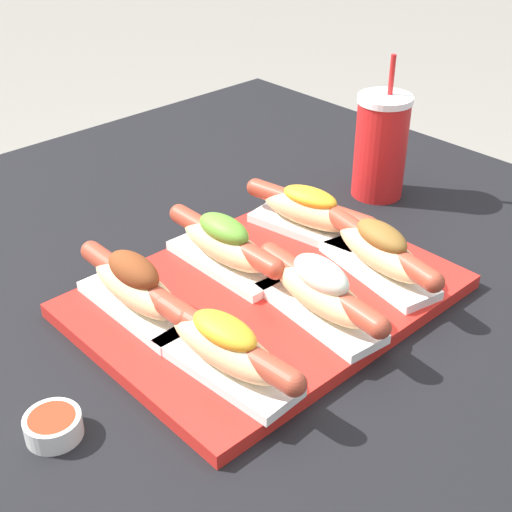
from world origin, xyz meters
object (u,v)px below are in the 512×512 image
at_px(hot_dog_0, 225,347).
at_px(hot_dog_4, 224,244).
at_px(serving_tray, 267,295).
at_px(hot_dog_1, 320,292).
at_px(hot_dog_2, 380,251).
at_px(sauce_bowl, 53,425).
at_px(hot_dog_5, 309,211).
at_px(drink_cup, 381,146).
at_px(hot_dog_3, 135,287).

relative_size(hot_dog_0, hot_dog_4, 1.00).
height_order(serving_tray, hot_dog_1, hot_dog_1).
relative_size(hot_dog_2, hot_dog_4, 0.98).
bearing_deg(hot_dog_1, serving_tray, 94.42).
height_order(hot_dog_2, sauce_bowl, hot_dog_2).
height_order(serving_tray, hot_dog_5, hot_dog_5).
bearing_deg(sauce_bowl, hot_dog_0, -19.20).
relative_size(hot_dog_1, hot_dog_2, 1.01).
bearing_deg(drink_cup, hot_dog_0, -159.59).
bearing_deg(hot_dog_1, hot_dog_4, 93.63).
relative_size(hot_dog_2, hot_dog_5, 1.00).
bearing_deg(drink_cup, hot_dog_3, -177.23).
xyz_separation_m(hot_dog_0, hot_dog_5, (0.28, 0.15, -0.00)).
distance_m(serving_tray, hot_dog_4, 0.09).
height_order(serving_tray, drink_cup, drink_cup).
xyz_separation_m(serving_tray, sauce_bowl, (-0.31, -0.02, 0.00)).
bearing_deg(serving_tray, sauce_bowl, -176.14).
bearing_deg(hot_dog_3, hot_dog_4, 1.21).
relative_size(serving_tray, hot_dog_3, 2.07).
bearing_deg(hot_dog_1, hot_dog_2, 4.59).
bearing_deg(hot_dog_3, hot_dog_0, -88.17).
bearing_deg(hot_dog_2, hot_dog_1, -175.41).
relative_size(hot_dog_2, drink_cup, 0.95).
distance_m(hot_dog_3, drink_cup, 0.48).
distance_m(hot_dog_3, hot_dog_4, 0.14).
bearing_deg(hot_dog_3, hot_dog_5, -1.60).
xyz_separation_m(hot_dog_2, hot_dog_3, (-0.27, 0.14, 0.00)).
bearing_deg(serving_tray, drink_cup, 15.93).
bearing_deg(sauce_bowl, hot_dog_5, 10.70).
height_order(hot_dog_1, hot_dog_5, hot_dog_1).
height_order(hot_dog_4, hot_dog_5, hot_dog_4).
bearing_deg(hot_dog_2, drink_cup, 38.94).
xyz_separation_m(hot_dog_2, hot_dog_5, (0.01, 0.14, -0.00)).
xyz_separation_m(serving_tray, hot_dog_3, (-0.14, 0.07, 0.04)).
xyz_separation_m(hot_dog_1, sauce_bowl, (-0.32, 0.06, -0.04)).
xyz_separation_m(serving_tray, hot_dog_0, (-0.14, -0.08, 0.04)).
distance_m(sauce_bowl, drink_cup, 0.66).
xyz_separation_m(serving_tray, hot_dog_1, (0.01, -0.08, 0.04)).
distance_m(hot_dog_1, hot_dog_4, 0.16).
distance_m(hot_dog_1, hot_dog_3, 0.21).
height_order(serving_tray, hot_dog_2, hot_dog_2).
bearing_deg(hot_dog_2, sauce_bowl, 173.41).
xyz_separation_m(hot_dog_2, sauce_bowl, (-0.44, 0.05, -0.04)).
distance_m(hot_dog_0, hot_dog_2, 0.27).
bearing_deg(sauce_bowl, serving_tray, 3.86).
relative_size(hot_dog_1, hot_dog_3, 1.00).
bearing_deg(hot_dog_5, drink_cup, 9.20).
relative_size(hot_dog_0, hot_dog_3, 1.00).
distance_m(hot_dog_2, hot_dog_3, 0.31).
distance_m(serving_tray, hot_dog_2, 0.15).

